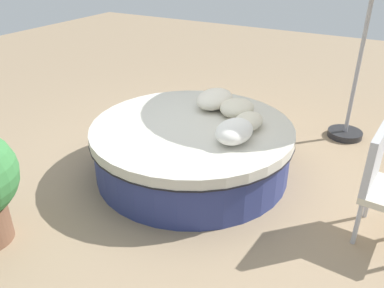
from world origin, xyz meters
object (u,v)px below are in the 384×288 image
object	(u,v)px
round_bed	(192,148)
throw_pillow_1	(248,121)
throw_pillow_2	(237,108)
throw_pillow_3	(215,99)
throw_pillow_0	(234,131)

from	to	relation	value
round_bed	throw_pillow_1	distance (m)	0.69
throw_pillow_2	throw_pillow_3	size ratio (longest dim) A/B	0.78
round_bed	throw_pillow_0	world-z (taller)	throw_pillow_0
throw_pillow_0	throw_pillow_1	xyz separation A→B (m)	(-0.34, 0.00, -0.03)
throw_pillow_1	round_bed	bearing A→B (deg)	-67.55
throw_pillow_1	throw_pillow_3	distance (m)	0.66
throw_pillow_0	throw_pillow_3	size ratio (longest dim) A/B	0.88
round_bed	throw_pillow_0	distance (m)	0.67
throw_pillow_0	throw_pillow_2	xyz separation A→B (m)	(-0.59, -0.23, -0.02)
round_bed	throw_pillow_1	world-z (taller)	throw_pillow_1
throw_pillow_3	throw_pillow_0	bearing A→B (deg)	39.21
throw_pillow_0	throw_pillow_2	world-z (taller)	throw_pillow_0
round_bed	throw_pillow_3	world-z (taller)	throw_pillow_3
throw_pillow_3	round_bed	bearing A→B (deg)	2.14
throw_pillow_1	throw_pillow_2	distance (m)	0.35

